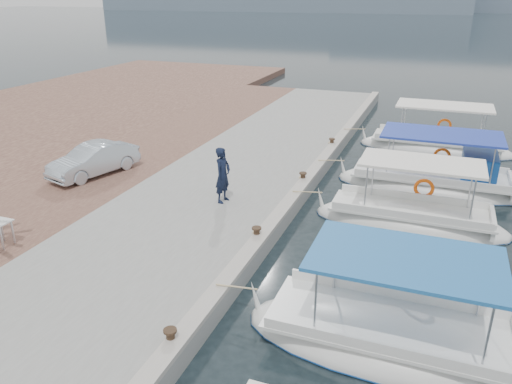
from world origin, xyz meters
TOP-DOWN VIEW (x-y plane):
  - ground at (0.00, 0.00)m, footprint 400.00×400.00m
  - concrete_quay at (-3.00, 5.00)m, footprint 6.00×40.00m
  - quay_curb at (-0.22, 5.00)m, footprint 0.44×40.00m
  - cobblestone_strip at (-8.00, 5.00)m, footprint 4.00×40.00m
  - fishing_caique_b at (3.78, -1.40)m, footprint 6.37×2.56m
  - fishing_caique_c at (3.71, 4.98)m, footprint 6.25×2.09m
  - fishing_caique_d at (4.30, 8.69)m, footprint 7.20×2.60m
  - fishing_caique_e at (4.17, 14.06)m, footprint 7.17×2.37m
  - mooring_bollards at (-0.35, 1.50)m, footprint 0.28×20.28m
  - fisherman at (-2.36, 3.64)m, footprint 0.54×0.75m
  - parked_car at (-8.16, 4.34)m, footprint 2.22×3.83m
  - folding_table at (-6.88, -1.44)m, footprint 0.55×0.55m

SIDE VIEW (x-z plane):
  - ground at x=0.00m, z-range 0.00..0.00m
  - fishing_caique_e at x=4.17m, z-range -1.29..1.54m
  - fishing_caique_b at x=3.78m, z-range -1.29..1.54m
  - fishing_caique_c at x=3.71m, z-range -1.29..1.54m
  - fishing_caique_d at x=4.30m, z-range -1.23..1.60m
  - concrete_quay at x=-3.00m, z-range 0.00..0.50m
  - cobblestone_strip at x=-8.00m, z-range 0.00..0.50m
  - quay_curb at x=-0.22m, z-range 0.50..0.62m
  - mooring_bollards at x=-0.35m, z-range 0.53..0.86m
  - folding_table at x=-6.88m, z-range 0.66..1.39m
  - parked_car at x=-8.16m, z-range 0.50..1.69m
  - fisherman at x=-2.36m, z-range 0.50..2.40m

